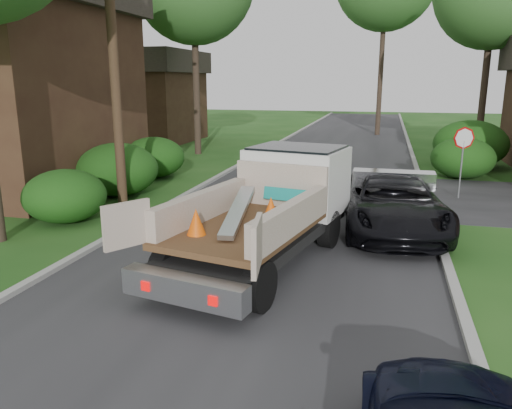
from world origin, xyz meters
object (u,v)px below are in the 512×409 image
at_px(utility_pole, 113,40).
at_px(black_pickup, 392,203).
at_px(flatbed_truck, 278,199).
at_px(stop_sign, 463,148).
at_px(house_left_far, 140,95).

xyz_separation_m(utility_pole, black_pickup, (8.38, -0.48, -4.40)).
height_order(utility_pole, flatbed_truck, utility_pole).
distance_m(stop_sign, black_pickup, 5.15).
distance_m(stop_sign, flatbed_truck, 8.59).
xyz_separation_m(stop_sign, black_pickup, (-2.30, -4.50, -1.01)).
height_order(flatbed_truck, black_pickup, flatbed_truck).
bearing_deg(flatbed_truck, black_pickup, 55.64).
bearing_deg(utility_pole, flatbed_truck, -27.61).
bearing_deg(house_left_far, black_pickup, -46.86).
distance_m(flatbed_truck, black_pickup, 3.68).
relative_size(stop_sign, black_pickup, 0.45).
bearing_deg(utility_pole, house_left_far, 115.23).
xyz_separation_m(stop_sign, utility_pole, (-10.68, -4.02, 3.40)).
distance_m(utility_pole, black_pickup, 9.48).
height_order(stop_sign, utility_pole, utility_pole).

